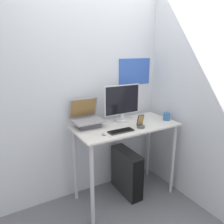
{
  "coord_description": "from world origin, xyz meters",
  "views": [
    {
      "loc": [
        -1.31,
        -1.69,
        1.76
      ],
      "look_at": [
        -0.18,
        0.29,
        1.12
      ],
      "focal_mm": 35.0,
      "sensor_mm": 36.0,
      "label": 1
    }
  ],
  "objects": [
    {
      "name": "keyboard",
      "position": [
        -0.16,
        0.13,
        0.94
      ],
      "size": [
        0.28,
        0.1,
        0.02
      ],
      "color": "black",
      "rests_on": "desk"
    },
    {
      "name": "wall_back",
      "position": [
        0.0,
        0.67,
        1.3
      ],
      "size": [
        6.0,
        0.06,
        2.6
      ],
      "color": "silver",
      "rests_on": "ground_plane"
    },
    {
      "name": "cell_phone",
      "position": [
        0.09,
        0.13,
        0.97
      ],
      "size": [
        0.09,
        0.09,
        0.15
      ],
      "color": "#4C4C51",
      "rests_on": "desk"
    },
    {
      "name": "laptop",
      "position": [
        -0.4,
        0.46,
        1.01
      ],
      "size": [
        0.34,
        0.31,
        0.3
      ],
      "color": "#4C4C51",
      "rests_on": "desk"
    },
    {
      "name": "mug",
      "position": [
        0.53,
        0.19,
        0.98
      ],
      "size": [
        0.08,
        0.08,
        0.1
      ],
      "color": "#336699",
      "rests_on": "desk"
    },
    {
      "name": "ground_plane",
      "position": [
        0.0,
        0.0,
        0.0
      ],
      "size": [
        12.0,
        12.0,
        0.0
      ],
      "primitive_type": "plane",
      "color": "slate"
    },
    {
      "name": "monitor",
      "position": [
        0.03,
        0.43,
        1.16
      ],
      "size": [
        0.47,
        0.16,
        0.44
      ],
      "color": "silver",
      "rests_on": "desk"
    },
    {
      "name": "wall_side_right",
      "position": [
        0.68,
        0.0,
        1.3
      ],
      "size": [
        0.05,
        6.0,
        2.6
      ],
      "color": "silver",
      "rests_on": "ground_plane"
    },
    {
      "name": "mouse",
      "position": [
        -0.37,
        0.14,
        0.95
      ],
      "size": [
        0.04,
        0.06,
        0.03
      ],
      "color": "#99999E",
      "rests_on": "desk"
    },
    {
      "name": "computer_tower",
      "position": [
        0.05,
        0.33,
        0.28
      ],
      "size": [
        0.16,
        0.5,
        0.57
      ],
      "color": "black",
      "rests_on": "ground_plane"
    },
    {
      "name": "desk",
      "position": [
        0.0,
        0.29,
        0.78
      ],
      "size": [
        1.2,
        0.58,
        0.94
      ],
      "color": "beige",
      "rests_on": "ground_plane"
    }
  ]
}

